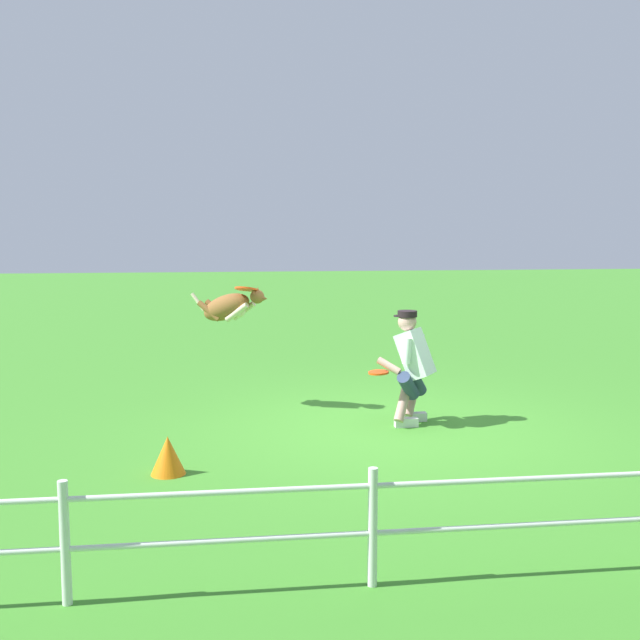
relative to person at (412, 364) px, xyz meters
name	(u,v)px	position (x,y,z in m)	size (l,w,h in m)	color
ground_plane	(392,431)	(0.28, 0.26, -0.70)	(60.00, 60.00, 0.00)	#418E2C
person	(412,364)	(0.00, 0.00, 0.00)	(0.71, 0.61, 1.29)	silver
dog	(230,307)	(2.02, -1.00, 0.57)	(0.95, 0.62, 0.50)	brown
frisbee_flying	(246,289)	(1.83, -0.82, 0.80)	(0.28, 0.28, 0.02)	#F34C17
frisbee_held	(379,372)	(0.39, 0.02, -0.09)	(0.23, 0.23, 0.02)	#F24610
fence	(516,509)	(0.28, 3.77, -0.25)	(16.65, 0.06, 0.76)	white
training_cone	(168,455)	(2.62, 1.43, -0.52)	(0.32, 0.32, 0.35)	orange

